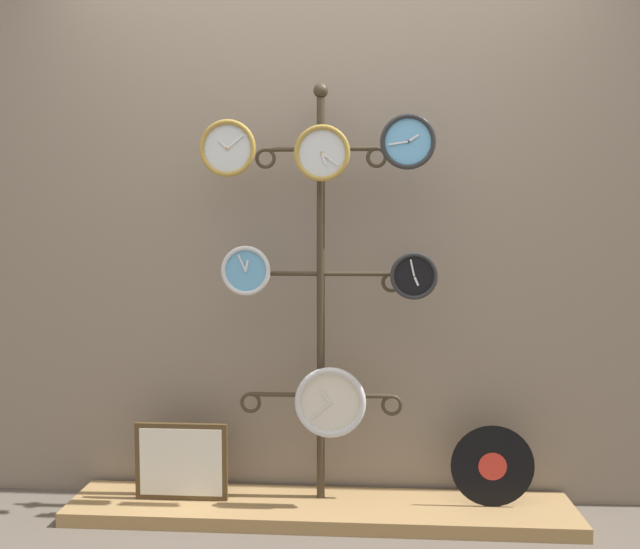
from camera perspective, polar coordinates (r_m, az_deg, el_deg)
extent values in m
cube|color=gray|center=(2.87, 0.27, 7.08)|extent=(4.40, 0.04, 2.80)
cube|color=#9E7A4C|center=(2.91, -0.01, -20.69)|extent=(2.20, 0.36, 0.06)
cylinder|color=#382D1E|center=(2.97, 0.07, -20.56)|extent=(0.33, 0.33, 0.02)
cylinder|color=#382D1E|center=(2.73, 0.07, -2.94)|extent=(0.04, 0.04, 1.79)
sphere|color=#382D1E|center=(2.77, 0.07, 16.46)|extent=(0.06, 0.06, 0.06)
cylinder|color=#382D1E|center=(2.74, -2.48, 11.37)|extent=(0.24, 0.02, 0.02)
torus|color=#382D1E|center=(2.75, -5.00, 10.54)|extent=(0.09, 0.02, 0.09)
cylinder|color=#382D1E|center=(2.73, 2.63, 11.41)|extent=(0.24, 0.02, 0.02)
torus|color=#382D1E|center=(2.72, 5.20, 10.61)|extent=(0.09, 0.02, 0.09)
cylinder|color=#382D1E|center=(2.73, -3.15, 0.08)|extent=(0.31, 0.02, 0.02)
torus|color=#382D1E|center=(2.75, -6.31, -0.65)|extent=(0.09, 0.02, 0.09)
cylinder|color=#382D1E|center=(2.71, 3.31, 0.06)|extent=(0.31, 0.02, 0.02)
torus|color=#382D1E|center=(2.71, 6.54, -0.72)|extent=(0.09, 0.02, 0.09)
cylinder|color=#382D1E|center=(2.81, -3.17, -10.91)|extent=(0.31, 0.02, 0.02)
torus|color=#382D1E|center=(2.85, -6.36, -11.57)|extent=(0.09, 0.02, 0.09)
cylinder|color=#382D1E|center=(2.79, 3.33, -11.01)|extent=(0.31, 0.02, 0.02)
torus|color=#382D1E|center=(2.81, 6.59, -11.78)|extent=(0.09, 0.02, 0.09)
cylinder|color=silver|center=(2.70, -8.40, 11.31)|extent=(0.22, 0.02, 0.22)
torus|color=#A58438|center=(2.69, -8.47, 11.35)|extent=(0.24, 0.02, 0.24)
cylinder|color=#A58438|center=(2.69, -8.47, 11.35)|extent=(0.01, 0.01, 0.01)
cube|color=silver|center=(2.70, -8.88, 11.72)|extent=(0.04, 0.00, 0.04)
cube|color=silver|center=(2.69, -7.77, 11.96)|extent=(0.07, 0.00, 0.06)
cylinder|color=silver|center=(2.63, 0.20, 11.01)|extent=(0.21, 0.02, 0.21)
torus|color=#A58438|center=(2.62, 0.18, 11.05)|extent=(0.23, 0.02, 0.23)
cylinder|color=#A58438|center=(2.62, 0.18, 11.05)|extent=(0.01, 0.01, 0.01)
cube|color=silver|center=(2.61, 0.37, 10.53)|extent=(0.03, 0.00, 0.05)
cube|color=silver|center=(2.61, 0.92, 10.51)|extent=(0.07, 0.00, 0.06)
cylinder|color=#60A8DB|center=(2.65, 8.03, 11.90)|extent=(0.21, 0.02, 0.21)
torus|color=#262628|center=(2.63, 8.05, 11.95)|extent=(0.23, 0.02, 0.23)
cylinder|color=#262628|center=(2.63, 8.05, 11.95)|extent=(0.01, 0.01, 0.01)
cube|color=silver|center=(2.63, 8.53, 12.23)|extent=(0.05, 0.00, 0.03)
cube|color=silver|center=(2.63, 7.16, 11.84)|extent=(0.08, 0.00, 0.02)
cylinder|color=#60A8DB|center=(2.66, -6.75, 0.37)|extent=(0.19, 0.02, 0.19)
torus|color=silver|center=(2.64, -6.81, 0.35)|extent=(0.21, 0.02, 0.21)
cylinder|color=silver|center=(2.64, -6.81, 0.35)|extent=(0.01, 0.01, 0.01)
cube|color=silver|center=(2.64, -6.71, 0.83)|extent=(0.02, 0.00, 0.05)
cube|color=silver|center=(2.64, -7.16, 1.08)|extent=(0.04, 0.00, 0.07)
cylinder|color=black|center=(2.62, 8.57, -0.12)|extent=(0.18, 0.02, 0.18)
torus|color=#262628|center=(2.61, 8.60, -0.14)|extent=(0.20, 0.02, 0.20)
cylinder|color=#262628|center=(2.60, 8.60, -0.14)|extent=(0.01, 0.01, 0.01)
cube|color=silver|center=(2.61, 8.79, -0.57)|extent=(0.03, 0.00, 0.04)
cube|color=silver|center=(2.60, 8.44, 0.61)|extent=(0.02, 0.00, 0.07)
cylinder|color=silver|center=(2.71, 0.96, -11.54)|extent=(0.28, 0.02, 0.28)
torus|color=silver|center=(2.70, 0.94, -11.63)|extent=(0.30, 0.03, 0.30)
cylinder|color=silver|center=(2.70, 0.94, -11.62)|extent=(0.02, 0.01, 0.02)
cube|color=silver|center=(2.69, 0.50, -11.09)|extent=(0.05, 0.00, 0.06)
cube|color=silver|center=(2.71, 0.05, -12.33)|extent=(0.09, 0.00, 0.08)
cylinder|color=black|center=(2.89, 15.49, -16.53)|extent=(0.36, 0.01, 0.36)
cylinder|color=red|center=(2.89, 15.51, -16.56)|extent=(0.12, 0.00, 0.12)
cube|color=#4C381E|center=(2.93, -12.57, -16.35)|extent=(0.41, 0.02, 0.34)
cube|color=white|center=(2.92, -12.63, -16.42)|extent=(0.37, 0.00, 0.30)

